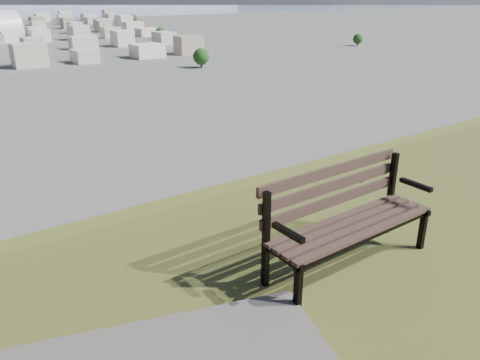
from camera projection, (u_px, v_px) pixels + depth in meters
park_bench at (345, 213)px, 4.75m from camera, size 1.95×0.67×1.01m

